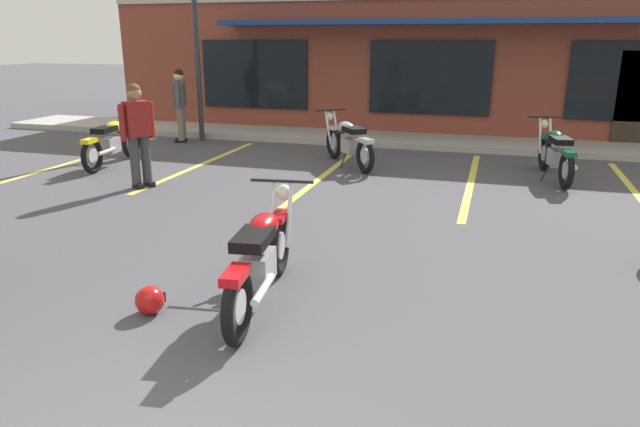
% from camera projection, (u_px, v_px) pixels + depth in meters
% --- Properties ---
extents(ground_plane, '(80.00, 80.00, 0.00)m').
position_uv_depth(ground_plane, '(327.00, 268.00, 6.27)').
color(ground_plane, '#47474C').
extents(sidewalk_kerb, '(22.00, 1.80, 0.14)m').
position_uv_depth(sidewalk_kerb, '(423.00, 140.00, 13.56)').
color(sidewalk_kerb, '#A8A59E').
rests_on(sidewalk_kerb, ground_plane).
extents(brick_storefront_building, '(16.72, 6.58, 3.50)m').
position_uv_depth(brick_storefront_building, '(442.00, 60.00, 16.27)').
color(brick_storefront_building, brown).
rests_on(brick_storefront_building, ground_plane).
extents(painted_stall_lines, '(12.86, 4.80, 0.01)m').
position_uv_depth(painted_stall_lines, '(397.00, 177.00, 10.29)').
color(painted_stall_lines, '#DBCC4C').
rests_on(painted_stall_lines, ground_plane).
extents(motorcycle_foreground_classic, '(0.71, 2.10, 0.98)m').
position_uv_depth(motorcycle_foreground_classic, '(261.00, 257.00, 5.32)').
color(motorcycle_foreground_classic, black).
rests_on(motorcycle_foreground_classic, ground_plane).
extents(motorcycle_red_sportbike, '(1.52, 1.77, 0.98)m').
position_uv_depth(motorcycle_red_sportbike, '(348.00, 142.00, 11.13)').
color(motorcycle_red_sportbike, black).
rests_on(motorcycle_red_sportbike, ground_plane).
extents(motorcycle_silver_naked, '(0.68, 2.11, 0.98)m').
position_uv_depth(motorcycle_silver_naked, '(113.00, 141.00, 11.17)').
color(motorcycle_silver_naked, black).
rests_on(motorcycle_silver_naked, ground_plane).
extents(motorcycle_green_cafe_racer, '(0.78, 2.10, 0.98)m').
position_uv_depth(motorcycle_green_cafe_racer, '(556.00, 153.00, 10.06)').
color(motorcycle_green_cafe_racer, black).
rests_on(motorcycle_green_cafe_racer, ground_plane).
extents(person_in_shorts_foreground, '(0.40, 0.58, 1.68)m').
position_uv_depth(person_in_shorts_foreground, '(138.00, 129.00, 9.38)').
color(person_in_shorts_foreground, black).
rests_on(person_in_shorts_foreground, ground_plane).
extents(person_by_back_row, '(0.37, 0.60, 1.68)m').
position_uv_depth(person_by_back_row, '(180.00, 101.00, 13.46)').
color(person_by_back_row, black).
rests_on(person_by_back_row, ground_plane).
extents(helmet_on_pavement, '(0.26, 0.26, 0.26)m').
position_uv_depth(helmet_on_pavement, '(150.00, 300.00, 5.21)').
color(helmet_on_pavement, '#B71414').
rests_on(helmet_on_pavement, ground_plane).
extents(parking_lot_lamp_post, '(0.24, 0.76, 4.64)m').
position_uv_depth(parking_lot_lamp_post, '(192.00, 6.00, 13.01)').
color(parking_lot_lamp_post, '#2D2D33').
rests_on(parking_lot_lamp_post, ground_plane).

